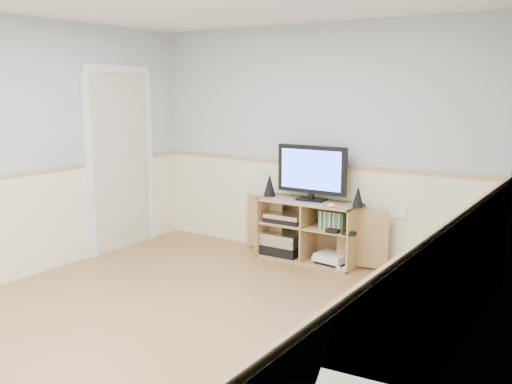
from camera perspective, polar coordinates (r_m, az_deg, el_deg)
room at (r=4.49m, az=-7.60°, el=2.38°), size 4.04×4.54×2.54m
media_cabinet at (r=6.17m, az=5.50°, el=-3.75°), size 1.71×0.41×0.65m
monitor at (r=6.04m, az=5.59°, el=2.10°), size 0.79×0.18×0.59m
speaker_left at (r=6.30m, az=1.37°, el=0.70°), size 0.13×0.13×0.25m
speaker_right at (r=5.82m, az=10.17°, el=-0.44°), size 0.12×0.12×0.21m
keyboard at (r=5.92m, az=4.99°, el=-1.13°), size 0.28×0.14×0.01m
mouse at (r=5.78m, az=7.53°, el=-1.32°), size 0.11×0.08×0.04m
av_components at (r=6.29m, az=2.87°, el=-4.50°), size 0.51×0.32×0.47m
game_consoles at (r=6.06m, az=7.55°, el=-6.61°), size 0.46×0.30×0.11m
game_cases at (r=5.94m, az=7.71°, el=-2.82°), size 0.27×0.13×0.19m
wall_outlet at (r=5.90m, az=14.21°, el=-2.00°), size 0.12×0.03×0.12m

